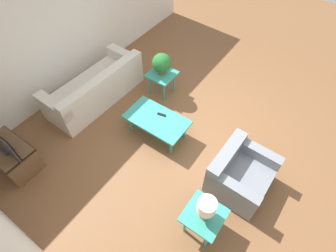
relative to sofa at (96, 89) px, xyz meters
name	(u,v)px	position (x,y,z in m)	size (l,w,h in m)	color
ground_plane	(197,136)	(-2.23, -0.36, -0.29)	(14.00, 14.00, 0.00)	brown
wall_right	(67,20)	(0.83, -0.36, 1.06)	(0.12, 7.20, 2.70)	white
sofa	(96,89)	(0.00, 0.00, 0.00)	(0.92, 2.10, 0.75)	silver
armchair	(239,174)	(-3.27, 0.10, -0.01)	(0.87, 0.97, 0.69)	slate
coffee_table	(157,120)	(-1.58, 0.02, 0.09)	(1.14, 0.64, 0.42)	teal
side_table_plant	(162,77)	(-0.99, -0.95, 0.14)	(0.53, 0.53, 0.51)	teal
side_table_lamp	(204,217)	(-3.16, 1.08, 0.14)	(0.53, 0.53, 0.51)	teal
tv_stand_chest	(12,156)	(-0.02, 1.98, -0.01)	(0.85, 0.54, 0.52)	brown
potted_plant	(162,63)	(-0.99, -0.95, 0.48)	(0.38, 0.38, 0.46)	brown
table_lamp	(206,208)	(-3.16, 1.08, 0.46)	(0.25, 0.25, 0.39)	#997F4C
remote_control	(162,115)	(-1.60, -0.10, 0.14)	(0.16, 0.07, 0.02)	black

